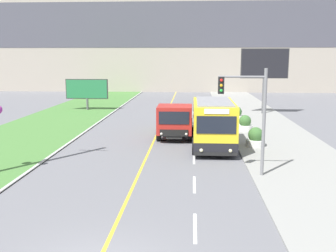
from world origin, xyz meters
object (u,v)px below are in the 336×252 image
planter_round_near (256,138)px  planter_round_second (245,124)px  traffic_light_mast (250,108)px  dump_truck (175,121)px  city_bus (213,125)px  billboard_large (265,66)px  planter_round_third (236,114)px  billboard_small (87,89)px

planter_round_near → planter_round_second: (0.03, 5.35, -0.00)m
planter_round_near → planter_round_second: size_ratio=1.01×
traffic_light_mast → planter_round_near: 7.01m
dump_truck → traffic_light_mast: traffic_light_mast is taller
traffic_light_mast → planter_round_near: bearing=77.7°
planter_round_near → dump_truck: bearing=153.3°
city_bus → planter_round_second: bearing=64.8°
billboard_large → planter_round_near: 15.83m
planter_round_second → planter_round_third: bearing=90.8°
traffic_light_mast → planter_round_third: bearing=85.5°
dump_truck → planter_round_third: size_ratio=5.35×
billboard_small → billboard_large: bearing=-6.0°
planter_round_third → city_bus: bearing=-103.5°
billboard_small → traffic_light_mast: bearing=-58.8°
billboard_small → planter_round_third: 16.67m
planter_round_near → city_bus: bearing=-169.5°
dump_truck → billboard_large: billboard_large is taller
city_bus → planter_round_third: (2.69, 11.21, -0.94)m
city_bus → billboard_large: bearing=69.5°
billboard_small → planter_round_second: bearing=-36.7°
dump_truck → planter_round_near: (5.26, -2.65, -0.64)m
traffic_light_mast → city_bus: bearing=103.2°
city_bus → billboard_small: billboard_small is taller
dump_truck → billboard_small: bearing=125.5°
dump_truck → planter_round_third: dump_truck is taller
dump_truck → planter_round_second: 5.97m
traffic_light_mast → planter_round_second: (1.40, 11.66, -2.74)m
city_bus → dump_truck: city_bus is taller
city_bus → planter_round_second: city_bus is taller
dump_truck → planter_round_near: bearing=-26.7°
traffic_light_mast → planter_round_second: 12.06m
dump_truck → traffic_light_mast: (3.89, -8.95, 2.10)m
billboard_large → planter_round_third: size_ratio=5.40×
planter_round_third → planter_round_second: bearing=-89.2°
billboard_large → planter_round_third: (-3.10, -4.23, -4.26)m
traffic_light_mast → billboard_small: traffic_light_mast is taller
planter_round_near → planter_round_second: bearing=89.7°
city_bus → traffic_light_mast: size_ratio=1.15×
planter_round_near → planter_round_third: 10.71m
planter_round_second → billboard_large: bearing=72.5°
city_bus → dump_truck: size_ratio=0.93×
city_bus → planter_round_near: city_bus is taller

